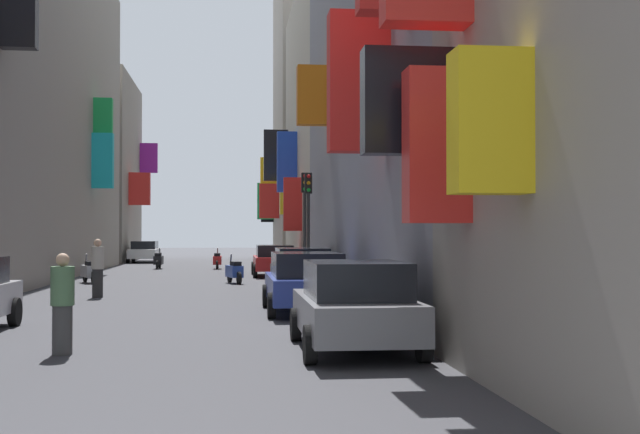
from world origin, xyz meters
name	(u,v)px	position (x,y,z in m)	size (l,w,h in m)	color
ground_plane	(187,281)	(0.00, 30.00, 0.00)	(140.00, 140.00, 0.00)	#38383D
building_left_mid_b	(5,93)	(-8.00, 33.05, 7.99)	(7.05, 28.69, 15.99)	gray
building_left_far	(89,170)	(-7.99, 54.30, 6.25)	(7.40, 11.41, 12.50)	gray
building_right_mid_b	(354,132)	(7.99, 37.52, 7.06)	(7.38, 15.01, 14.13)	#BCB29E
building_right_far	(320,109)	(7.98, 54.00, 10.65)	(7.33, 12.02, 21.37)	#9E9384
parked_car_grey	(355,305)	(3.81, 9.82, 0.78)	(1.93, 4.10, 1.50)	slate
parked_car_blue	(306,281)	(3.60, 16.53, 0.77)	(2.01, 4.40, 1.48)	navy
parked_car_white	(145,251)	(-3.84, 50.94, 0.73)	(1.93, 4.35, 1.38)	white
parked_car_black	(301,271)	(3.97, 22.01, 0.78)	(1.93, 4.41, 1.49)	black
parked_car_red	(274,260)	(3.70, 33.29, 0.74)	(1.96, 4.36, 1.40)	#B21E1E
scooter_black	(158,260)	(-2.11, 41.27, 0.46)	(0.46, 1.89, 1.13)	black
scooter_silver	(89,271)	(-3.71, 29.02, 0.46)	(0.85, 1.89, 1.13)	#ADADB2
scooter_red	(217,260)	(1.04, 40.83, 0.46)	(0.45, 1.90, 1.13)	red
scooter_blue	(234,271)	(1.90, 28.24, 0.46)	(0.71, 1.85, 1.13)	#2D4CAD
pedestrian_crossing	(98,268)	(-2.26, 21.80, 0.89)	(0.44, 0.44, 1.78)	#292929
pedestrian_near_left	(62,304)	(-0.96, 9.98, 0.82)	(0.54, 0.54, 1.65)	#3D3D3D
traffic_light_near_corner	(305,208)	(4.56, 27.47, 2.89)	(0.26, 0.34, 4.25)	#2D2D2D
traffic_light_far_corner	(308,209)	(4.56, 26.04, 2.83)	(0.26, 0.34, 4.14)	#2D2D2D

